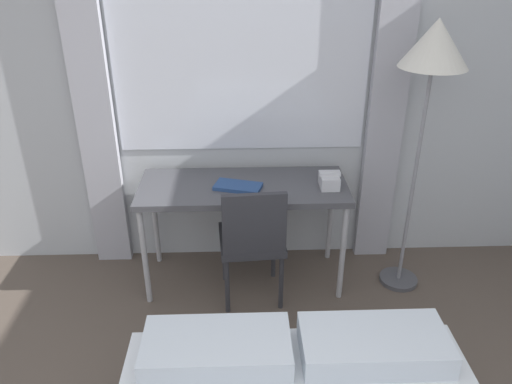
{
  "coord_description": "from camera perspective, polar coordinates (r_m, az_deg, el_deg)",
  "views": [
    {
      "loc": [
        -0.14,
        -0.33,
        2.13
      ],
      "look_at": [
        -0.05,
        2.13,
        0.88
      ],
      "focal_mm": 35.0,
      "sensor_mm": 36.0,
      "label": 1
    }
  ],
  "objects": [
    {
      "name": "book",
      "position": [
        3.14,
        -2.07,
        0.66
      ],
      "size": [
        0.32,
        0.23,
        0.02
      ],
      "rotation": [
        0.0,
        0.0,
        -0.29
      ],
      "color": "navy",
      "rests_on": "desk"
    },
    {
      "name": "desk",
      "position": [
        3.21,
        -1.47,
        -0.12
      ],
      "size": [
        1.33,
        0.54,
        0.73
      ],
      "color": "#4C4C51",
      "rests_on": "ground_plane"
    },
    {
      "name": "desk_chair",
      "position": [
        3.1,
        -0.41,
        -5.19
      ],
      "size": [
        0.43,
        0.43,
        0.84
      ],
      "rotation": [
        0.0,
        0.0,
        0.07
      ],
      "color": "#333338",
      "rests_on": "ground_plane"
    },
    {
      "name": "telephone",
      "position": [
        3.17,
        8.36,
        1.36
      ],
      "size": [
        0.13,
        0.16,
        0.11
      ],
      "color": "silver",
      "rests_on": "desk"
    },
    {
      "name": "standing_lamp",
      "position": [
        3.04,
        19.6,
        14.09
      ],
      "size": [
        0.39,
        0.39,
        1.75
      ],
      "color": "#4C4C51",
      "rests_on": "ground_plane"
    },
    {
      "name": "wall_back_with_window",
      "position": [
        3.3,
        0.14,
        13.39
      ],
      "size": [
        5.42,
        0.13,
        2.7
      ],
      "color": "silver",
      "rests_on": "ground_plane"
    }
  ]
}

